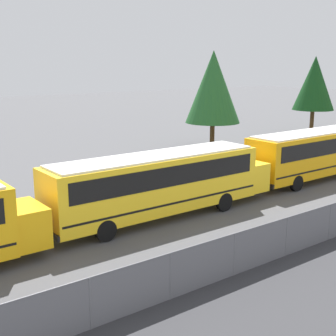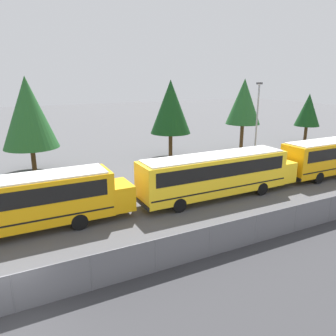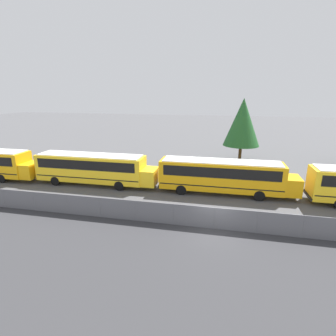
% 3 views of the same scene
% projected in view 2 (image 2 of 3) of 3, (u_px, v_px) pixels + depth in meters
% --- Properties ---
extents(ground_plane, '(200.00, 200.00, 0.00)m').
position_uv_depth(ground_plane, '(15.00, 313.00, 12.73)').
color(ground_plane, '#4C4C4F').
extents(fence, '(108.65, 0.07, 1.70)m').
position_uv_depth(fence, '(13.00, 294.00, 12.50)').
color(fence, '#9EA0A5').
rests_on(fence, ground_plane).
extents(school_bus_3, '(13.34, 2.60, 3.36)m').
position_uv_depth(school_bus_3, '(14.00, 202.00, 18.66)').
color(school_bus_3, orange).
rests_on(school_bus_3, ground_plane).
extents(school_bus_4, '(13.34, 2.60, 3.36)m').
position_uv_depth(school_bus_4, '(218.00, 172.00, 24.43)').
color(school_bus_4, yellow).
rests_on(school_bus_4, ground_plane).
extents(light_pole, '(0.60, 0.24, 8.36)m').
position_uv_depth(light_pole, '(257.00, 122.00, 32.60)').
color(light_pole, gray).
rests_on(light_pole, ground_plane).
extents(tree_0, '(4.19, 4.19, 8.70)m').
position_uv_depth(tree_0, '(244.00, 102.00, 39.79)').
color(tree_0, '#51381E').
rests_on(tree_0, ground_plane).
extents(tree_1, '(5.08, 5.08, 8.98)m').
position_uv_depth(tree_1, '(28.00, 113.00, 30.22)').
color(tree_1, '#51381E').
rests_on(tree_1, ground_plane).
extents(tree_2, '(3.40, 3.40, 6.66)m').
position_uv_depth(tree_2, '(308.00, 110.00, 45.36)').
color(tree_2, '#51381E').
rests_on(tree_2, ground_plane).
extents(tree_3, '(4.51, 4.51, 8.60)m').
position_uv_depth(tree_3, '(171.00, 107.00, 36.23)').
color(tree_3, '#51381E').
rests_on(tree_3, ground_plane).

